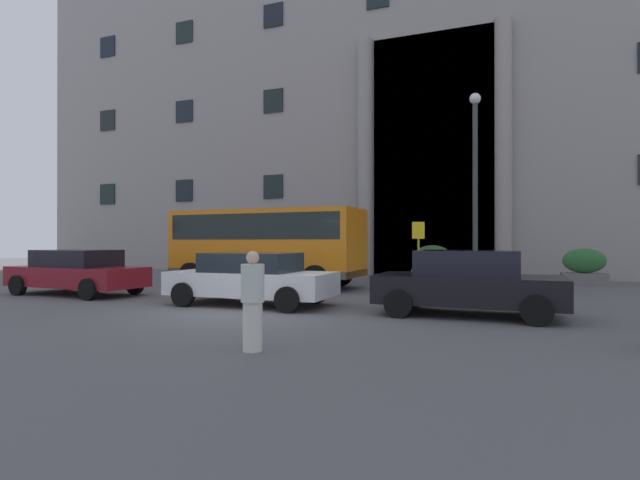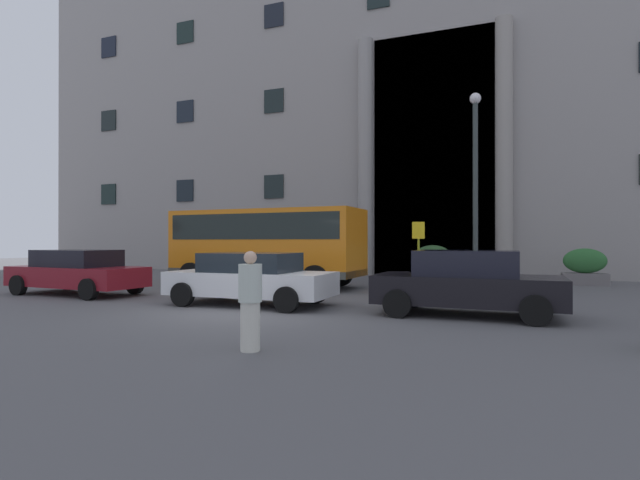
{
  "view_description": "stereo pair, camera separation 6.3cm",
  "coord_description": "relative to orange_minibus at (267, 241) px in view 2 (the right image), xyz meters",
  "views": [
    {
      "loc": [
        5.8,
        -10.17,
        1.67
      ],
      "look_at": [
        -0.33,
        5.8,
        1.72
      ],
      "focal_mm": 26.76,
      "sensor_mm": 36.0,
      "label": 1
    },
    {
      "loc": [
        5.86,
        -10.14,
        1.67
      ],
      "look_at": [
        -0.33,
        5.8,
        1.72
      ],
      "focal_mm": 26.76,
      "sensor_mm": 36.0,
      "label": 2
    }
  ],
  "objects": [
    {
      "name": "office_building_facade",
      "position": [
        2.33,
        11.98,
        8.87
      ],
      "size": [
        43.51,
        9.63,
        21.1
      ],
      "color": "gray",
      "rests_on": "ground_plane"
    },
    {
      "name": "parked_estate_mid",
      "position": [
        7.38,
        -4.44,
        -0.93
      ],
      "size": [
        4.09,
        2.09,
        1.47
      ],
      "rotation": [
        0.0,
        0.0,
        -0.02
      ],
      "color": "black",
      "rests_on": "ground_plane"
    },
    {
      "name": "hedge_planter_entrance_right",
      "position": [
        5.37,
        4.64,
        -0.95
      ],
      "size": [
        1.65,
        0.9,
        1.51
      ],
      "color": "gray",
      "rests_on": "ground_plane"
    },
    {
      "name": "parked_sedan_far",
      "position": [
        1.95,
        -4.64,
        -0.97
      ],
      "size": [
        4.33,
        2.02,
        1.37
      ],
      "rotation": [
        0.0,
        0.0,
        -0.0
      ],
      "color": "silver",
      "rests_on": "ground_plane"
    },
    {
      "name": "ground_plane",
      "position": [
        2.32,
        -5.5,
        -1.74
      ],
      "size": [
        80.0,
        64.0,
        0.12
      ],
      "primitive_type": "cube",
      "color": "#575659"
    },
    {
      "name": "hedge_planter_west",
      "position": [
        -3.87,
        4.81,
        -1.08
      ],
      "size": [
        1.57,
        0.83,
        1.24
      ],
      "color": "slate",
      "rests_on": "ground_plane"
    },
    {
      "name": "lamppost_plaza_centre",
      "position": [
        7.18,
        2.65,
        2.49
      ],
      "size": [
        0.4,
        0.4,
        7.11
      ],
      "color": "#343D3C",
      "rests_on": "ground_plane"
    },
    {
      "name": "pedestrian_woman_dark_dress",
      "position": [
        4.56,
        -9.26,
        -0.92
      ],
      "size": [
        0.36,
        0.36,
        1.52
      ],
      "rotation": [
        0.0,
        0.0,
        1.95
      ],
      "color": "silver",
      "rests_on": "ground_plane"
    },
    {
      "name": "motorcycle_far_end",
      "position": [
        1.43,
        -2.4,
        -1.22
      ],
      "size": [
        1.92,
        0.59,
        0.89
      ],
      "rotation": [
        0.0,
        0.0,
        0.17
      ],
      "color": "black",
      "rests_on": "ground_plane"
    },
    {
      "name": "orange_minibus",
      "position": [
        0.0,
        0.0,
        0.0
      ],
      "size": [
        7.08,
        2.79,
        2.81
      ],
      "rotation": [
        0.0,
        0.0,
        -0.02
      ],
      "color": "orange",
      "rests_on": "ground_plane"
    },
    {
      "name": "parked_hatchback_near",
      "position": [
        -4.34,
        -4.47,
        -0.95
      ],
      "size": [
        4.59,
        2.12,
        1.41
      ],
      "rotation": [
        0.0,
        0.0,
        -0.05
      ],
      "color": "maroon",
      "rests_on": "ground_plane"
    },
    {
      "name": "bus_stop_sign",
      "position": [
        5.31,
        1.46,
        -0.2
      ],
      "size": [
        0.44,
        0.08,
        2.37
      ],
      "color": "#929D1C",
      "rests_on": "ground_plane"
    },
    {
      "name": "hedge_planter_far_east",
      "position": [
        11.02,
        4.88,
        -1.0
      ],
      "size": [
        1.57,
        0.7,
        1.41
      ],
      "color": "#645F60",
      "rests_on": "ground_plane"
    }
  ]
}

